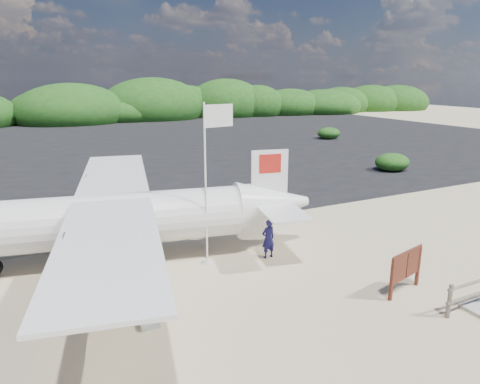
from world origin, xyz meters
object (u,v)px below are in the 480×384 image
object	(u,v)px
flagpole	(207,263)
crew_a	(268,239)
crew_b	(216,206)
signboard	(403,292)
aircraft_large	(245,148)
baggage_cart	(105,284)

from	to	relation	value
flagpole	crew_a	distance (m)	2.37
crew_b	signboard	bearing A→B (deg)	84.19
signboard	aircraft_large	bearing A→B (deg)	59.56
crew_a	crew_b	world-z (taller)	crew_b
crew_a	aircraft_large	distance (m)	25.40
flagpole	signboard	size ratio (longest dim) A/B	3.29
crew_a	crew_b	size ratio (longest dim) A/B	0.97
crew_a	aircraft_large	size ratio (longest dim) A/B	0.09
signboard	crew_b	xyz separation A→B (m)	(-2.57, 8.71, 0.76)
baggage_cart	flagpole	distance (m)	3.55
crew_a	baggage_cart	bearing A→B (deg)	-10.54
aircraft_large	crew_a	bearing A→B (deg)	76.50
flagpole	baggage_cart	bearing A→B (deg)	-179.50
flagpole	crew_b	size ratio (longest dim) A/B	3.70
baggage_cart	signboard	xyz separation A→B (m)	(8.17, -4.65, 0.00)
flagpole	signboard	xyz separation A→B (m)	(4.62, -4.68, 0.00)
flagpole	signboard	distance (m)	6.58
signboard	aircraft_large	world-z (taller)	aircraft_large
crew_b	aircraft_large	world-z (taller)	aircraft_large
baggage_cart	crew_a	world-z (taller)	crew_a
signboard	crew_b	world-z (taller)	crew_b
baggage_cart	signboard	distance (m)	9.40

